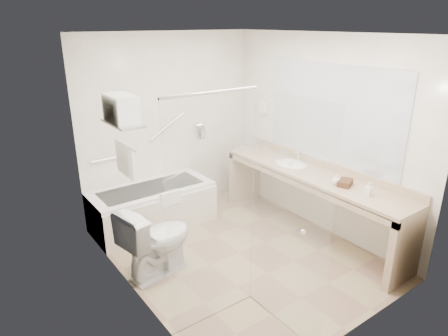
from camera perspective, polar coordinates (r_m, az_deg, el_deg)
floor at (r=4.90m, az=2.11°, el=-12.05°), size 3.20×3.20×0.00m
ceiling at (r=4.14m, az=2.58°, el=18.64°), size 2.60×3.20×0.10m
wall_back at (r=5.65m, az=-7.83°, el=6.08°), size 2.60×0.10×2.50m
wall_front at (r=3.34m, az=19.61°, el=-5.11°), size 2.60×0.10×2.50m
wall_left at (r=3.74m, az=-13.53°, el=-1.76°), size 0.10×3.20×2.50m
wall_right at (r=5.23m, az=13.62°, el=4.56°), size 0.10×3.20×2.50m
bathtub at (r=5.46m, az=-10.13°, el=-5.44°), size 1.60×0.73×0.59m
grab_bar_short at (r=5.33m, az=-16.44°, el=1.21°), size 0.40×0.03×0.03m
grab_bar_long at (r=5.59m, az=-8.08°, el=5.93°), size 0.53×0.03×0.33m
shower_enclosure at (r=3.40m, az=3.59°, el=-6.94°), size 0.96×0.91×2.11m
towel_shelf at (r=3.95m, az=-14.41°, el=7.01°), size 0.24×0.55×0.81m
vanity_counter at (r=5.14m, az=12.30°, el=-2.84°), size 0.55×2.70×0.95m
sink at (r=5.35m, az=9.50°, el=0.35°), size 0.40×0.52×0.14m
faucet at (r=5.41m, az=10.65°, el=1.75°), size 0.03×0.03×0.14m
mirror at (r=5.06m, az=15.10°, el=7.41°), size 0.02×2.00×1.20m
hairdryer_unit at (r=5.86m, az=5.64°, el=8.70°), size 0.08×0.10×0.18m
toilet at (r=4.42m, az=-9.56°, el=-10.16°), size 0.89×0.61×0.80m
amenity_basket at (r=4.75m, az=16.92°, el=-2.03°), size 0.24×0.20×0.07m
soap_bottle_a at (r=4.56m, az=19.83°, el=-3.32°), size 0.10×0.16×0.07m
soap_bottle_b at (r=4.75m, az=15.70°, el=-1.75°), size 0.14×0.15×0.10m
water_bottle_left at (r=5.31m, az=8.28°, el=1.49°), size 0.05×0.05×0.17m
water_bottle_mid at (r=5.61m, az=5.26°, el=2.78°), size 0.06×0.06×0.20m
water_bottle_right at (r=5.86m, az=4.29°, el=3.58°), size 0.06×0.06×0.19m
drinking_glass_near at (r=5.81m, az=2.45°, el=3.08°), size 0.09×0.09×0.10m
drinking_glass_far at (r=5.19m, az=9.54°, el=0.55°), size 0.08×0.08×0.08m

